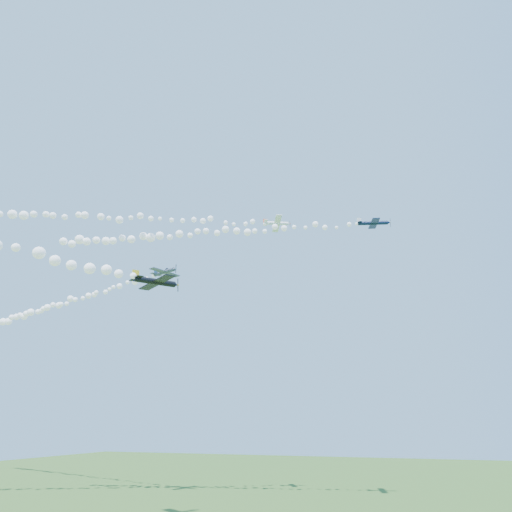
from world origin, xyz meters
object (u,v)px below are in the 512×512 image
(plane_navy, at_px, (374,223))
(plane_black, at_px, (156,282))
(plane_white, at_px, (277,223))
(plane_grey, at_px, (165,272))

(plane_navy, bearing_deg, plane_black, -151.00)
(plane_navy, bearing_deg, plane_white, 168.39)
(plane_white, xyz_separation_m, plane_navy, (20.49, -0.12, -3.21))
(plane_white, bearing_deg, plane_grey, 170.06)
(plane_white, relative_size, plane_black, 0.77)
(plane_grey, height_order, plane_black, plane_grey)
(plane_white, distance_m, plane_black, 36.40)
(plane_black, bearing_deg, plane_grey, 58.85)
(plane_grey, bearing_deg, plane_black, -43.12)
(plane_white, relative_size, plane_grey, 0.83)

